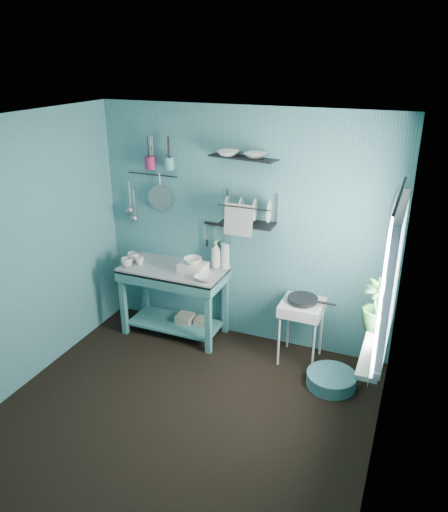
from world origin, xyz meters
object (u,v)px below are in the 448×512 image
at_px(work_counter, 174,301).
at_px(hotplate_stand, 301,331).
at_px(dish_rack, 248,209).
at_px(utensil_cup_magenta, 150,163).
at_px(utensil_cup_teal, 169,163).
at_px(storage_tin_small, 202,326).
at_px(mug_right, 133,257).
at_px(mug_left, 127,262).
at_px(floor_basin, 331,380).
at_px(potted_plant, 377,305).
at_px(storage_tin_large, 185,323).
at_px(wash_tub, 193,268).
at_px(soap_bottle, 216,254).
at_px(colander, 160,198).
at_px(mug_mid, 140,261).
at_px(frying_pan, 303,299).
at_px(water_bottle, 225,256).

distance_m(work_counter, hotplate_stand, 1.44).
xyz_separation_m(dish_rack, utensil_cup_magenta, (-1.12, 0.05, 0.37)).
relative_size(utensil_cup_teal, storage_tin_small, 0.65).
xyz_separation_m(work_counter, mug_right, (-0.50, 0.00, 0.45)).
bearing_deg(mug_left, storage_tin_small, 17.10).
bearing_deg(mug_right, floor_basin, -7.48).
bearing_deg(floor_basin, potted_plant, -33.73).
distance_m(utensil_cup_magenta, storage_tin_large, 1.83).
bearing_deg(work_counter, wash_tub, 2.61).
distance_m(hotplate_stand, dish_rack, 1.35).
relative_size(soap_bottle, colander, 1.07).
bearing_deg(mug_mid, potted_plant, -10.47).
xyz_separation_m(utensil_cup_magenta, storage_tin_large, (0.43, -0.14, -1.77)).
bearing_deg(storage_tin_small, soap_bottle, 45.00).
bearing_deg(floor_basin, mug_left, 176.39).
relative_size(wash_tub, frying_pan, 0.93).
height_order(dish_rack, storage_tin_small, dish_rack).
bearing_deg(hotplate_stand, soap_bottle, 172.65).
bearing_deg(work_counter, mug_mid, -163.84).
xyz_separation_m(wash_tub, colander, (-0.50, 0.24, 0.64)).
relative_size(soap_bottle, frying_pan, 1.00).
distance_m(work_counter, floor_basin, 1.89).
distance_m(mug_right, frying_pan, 1.94).
relative_size(hotplate_stand, colander, 2.36).
relative_size(work_counter, storage_tin_large, 5.14).
xyz_separation_m(mug_left, storage_tin_large, (0.58, 0.21, -0.74)).
bearing_deg(utensil_cup_teal, colander, 168.45).
relative_size(mug_left, mug_mid, 1.23).
height_order(hotplate_stand, utensil_cup_teal, utensil_cup_teal).
height_order(water_bottle, floor_basin, water_bottle).
bearing_deg(utensil_cup_teal, mug_mid, -137.64).
bearing_deg(wash_tub, hotplate_stand, 1.57).
height_order(utensil_cup_magenta, potted_plant, utensil_cup_magenta).
bearing_deg(storage_tin_small, mug_mid, -168.37).
distance_m(utensil_cup_magenta, storage_tin_small, 1.89).
bearing_deg(storage_tin_large, water_bottle, 22.04).
xyz_separation_m(mug_right, storage_tin_small, (0.80, 0.08, -0.75)).
distance_m(soap_bottle, storage_tin_small, 0.87).
relative_size(hotplate_stand, floor_basin, 1.40).
distance_m(mug_right, colander, 0.73).
xyz_separation_m(water_bottle, utensil_cup_teal, (-0.62, -0.03, 0.95)).
xyz_separation_m(wash_tub, frying_pan, (1.18, 0.03, -0.15)).
bearing_deg(colander, utensil_cup_magenta, -158.98).
relative_size(mug_right, utensil_cup_magenta, 0.95).
height_order(soap_bottle, floor_basin, soap_bottle).
relative_size(work_counter, mug_left, 9.20).
bearing_deg(potted_plant, water_bottle, 155.50).
xyz_separation_m(soap_bottle, potted_plant, (1.75, -0.73, 0.10)).
relative_size(dish_rack, floor_basin, 1.16).
bearing_deg(mug_right, utensil_cup_teal, 25.99).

